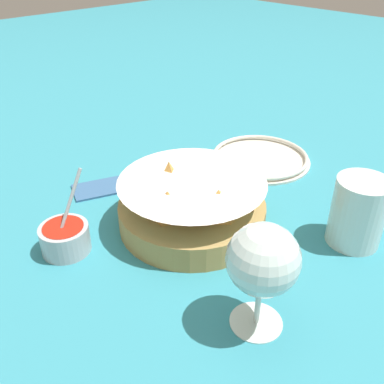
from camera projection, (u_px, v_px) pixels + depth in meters
ground_plane at (204, 214)px, 0.72m from camera, size 4.00×4.00×0.00m
food_basket at (192, 205)px, 0.68m from camera, size 0.24×0.24×0.10m
sauce_cup at (65, 237)px, 0.63m from camera, size 0.08×0.07×0.13m
wine_glass at (263, 262)px, 0.48m from camera, size 0.08×0.08×0.14m
beer_mug at (358, 214)px, 0.64m from camera, size 0.12×0.08×0.11m
side_plate at (260, 157)px, 0.89m from camera, size 0.21×0.21×0.01m
napkin at (101, 187)px, 0.79m from camera, size 0.12×0.09×0.01m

